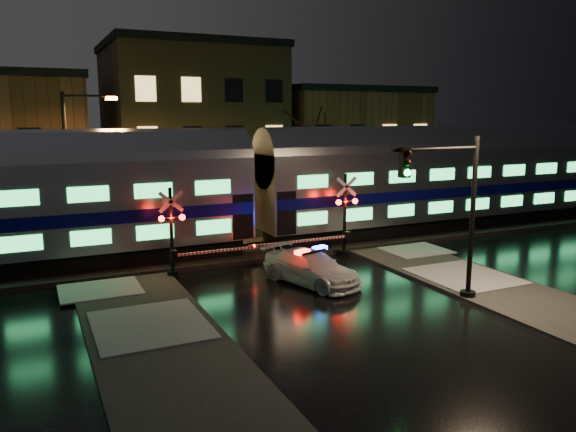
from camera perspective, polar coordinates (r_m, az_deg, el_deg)
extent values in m
plane|color=black|center=(23.51, 0.49, -6.45)|extent=(120.00, 120.00, 0.00)
cube|color=black|center=(27.92, -3.94, -3.52)|extent=(90.00, 4.20, 0.24)
cube|color=#2D2D2D|center=(16.13, -11.65, -14.51)|extent=(4.00, 20.00, 0.12)
cube|color=#2D2D2D|center=(22.64, 22.62, -7.77)|extent=(4.00, 20.00, 0.12)
cube|color=brown|center=(44.40, -9.84, 8.82)|extent=(12.00, 11.00, 11.50)
cube|color=brown|center=(49.06, 5.30, 7.29)|extent=(12.00, 10.00, 8.50)
cube|color=black|center=(34.70, 16.87, -0.34)|extent=(24.00, 2.40, 0.80)
cube|color=#B7BAC1|center=(34.37, 17.07, 3.43)|extent=(25.00, 3.05, 3.80)
cube|color=#090A66|center=(34.41, 17.03, 2.77)|extent=(24.75, 3.09, 0.55)
cube|color=#3ADF72|center=(33.39, 18.74, 1.16)|extent=(21.00, 0.05, 0.62)
cube|color=#3ADF72|center=(33.17, 18.92, 4.23)|extent=(21.00, 0.05, 0.62)
cylinder|color=#B7BAC1|center=(34.22, 17.22, 6.26)|extent=(25.00, 3.05, 3.05)
imported|color=silver|center=(22.79, 2.37, -5.28)|extent=(3.15, 4.89, 1.32)
cube|color=black|center=(22.61, 2.38, -3.57)|extent=(1.41, 0.76, 0.09)
cube|color=#FF0C05|center=(22.26, 1.48, -3.68)|extent=(0.67, 0.48, 0.15)
cube|color=#1426FF|center=(22.94, 3.25, -3.27)|extent=(0.67, 0.48, 0.15)
cylinder|color=black|center=(27.29, 5.71, -3.81)|extent=(0.50, 0.50, 0.30)
cylinder|color=black|center=(26.90, 5.78, 0.03)|extent=(0.16, 0.16, 4.01)
sphere|color=#FF0C05|center=(26.40, 5.16, 1.39)|extent=(0.26, 0.26, 0.26)
sphere|color=#FF0C05|center=(26.86, 6.83, 1.51)|extent=(0.26, 0.26, 0.26)
cube|color=white|center=(25.70, 1.21, -2.57)|extent=(5.01, 0.10, 0.10)
cube|color=black|center=(26.87, 6.02, -2.05)|extent=(0.25, 0.30, 0.45)
cylinder|color=black|center=(24.24, -11.60, -5.79)|extent=(0.48, 0.48, 0.29)
cylinder|color=black|center=(23.82, -11.75, -1.71)|extent=(0.15, 0.15, 3.81)
sphere|color=#FF0C05|center=(23.43, -12.73, -0.28)|extent=(0.25, 0.25, 0.25)
sphere|color=#FF0C05|center=(23.62, -10.70, -0.12)|extent=(0.25, 0.25, 0.25)
cube|color=white|center=(24.42, -6.08, -3.44)|extent=(4.77, 0.10, 0.10)
cube|color=black|center=(23.78, -11.53, -3.96)|extent=(0.25, 0.30, 0.45)
cylinder|color=black|center=(22.10, 17.79, -7.65)|extent=(0.56, 0.56, 0.30)
cylinder|color=black|center=(21.42, 18.21, -0.36)|extent=(0.18, 0.18, 6.01)
cylinder|color=black|center=(19.92, 14.81, 6.61)|extent=(3.61, 0.12, 0.12)
cube|color=black|center=(18.97, 11.77, 5.35)|extent=(0.32, 0.28, 1.00)
sphere|color=#0CFF3F|center=(18.87, 12.02, 4.34)|extent=(0.22, 0.22, 0.22)
cylinder|color=black|center=(29.51, -21.48, 4.04)|extent=(0.20, 0.20, 7.85)
cylinder|color=black|center=(29.48, -19.64, 11.42)|extent=(2.35, 0.12, 0.12)
cube|color=orange|center=(29.61, -17.51, 11.34)|extent=(0.54, 0.27, 0.18)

